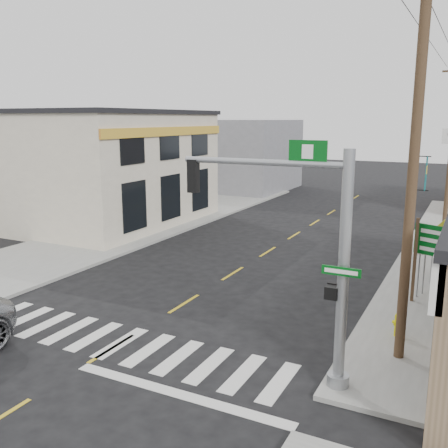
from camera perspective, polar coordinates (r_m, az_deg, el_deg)
The scene contains 12 objects.
ground at distance 15.21m, azimuth -12.69°, elevation -13.71°, with size 140.00×140.00×0.00m, color black.
sidewalk_left at distance 30.21m, azimuth -10.27°, elevation -0.56°, with size 6.00×38.00×0.13m, color gray.
center_line at distance 21.50m, azimuth 1.00°, elevation -5.67°, with size 0.12×56.00×0.01m, color gold.
crosswalk at distance 15.49m, azimuth -11.73°, elevation -13.16°, with size 11.00×2.20×0.01m, color silver.
left_building at distance 32.99m, azimuth -15.02°, elevation 6.13°, with size 12.00×12.00×6.80m, color beige.
bldg_distant_left at distance 47.01m, azimuth 1.76°, elevation 7.91°, with size 9.00×10.00×6.40m, color gray.
traffic_signal_pole at distance 11.97m, azimuth 10.37°, elevation -2.08°, with size 4.66×0.37×5.90m.
guide_sign at distance 18.64m, azimuth 23.20°, elevation -2.83°, with size 1.72×0.14×3.02m.
fire_hydrant at distance 16.02m, azimuth 19.28°, elevation -10.70°, with size 0.23×0.23×0.73m.
ped_crossing_sign at distance 21.02m, azimuth 24.25°, elevation -1.44°, with size 1.08×0.08×2.78m.
lamp_post at distance 24.55m, azimuth 20.74°, elevation 4.26°, with size 0.77×0.60×5.91m.
utility_pole_near at distance 13.54m, azimuth 20.84°, elevation 6.38°, with size 1.78×0.27×10.24m.
Camera 1 is at (8.94, -10.44, 6.51)m, focal length 40.00 mm.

